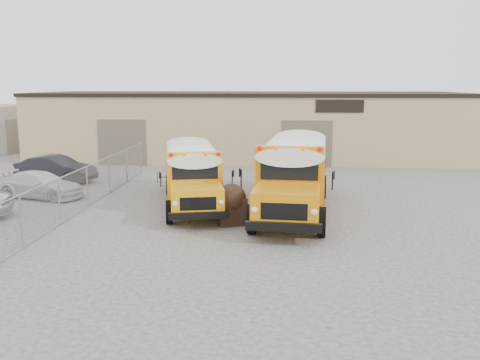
# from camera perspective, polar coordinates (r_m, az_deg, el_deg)

# --- Properties ---
(ground) EXTENTS (120.00, 120.00, 0.00)m
(ground) POSITION_cam_1_polar(r_m,az_deg,el_deg) (20.00, -2.48, -5.14)
(ground) COLOR #44413F
(ground) RESTS_ON ground
(warehouse) EXTENTS (30.20, 10.20, 4.67)m
(warehouse) POSITION_cam_1_polar(r_m,az_deg,el_deg) (39.31, 0.95, 5.98)
(warehouse) COLOR tan
(warehouse) RESTS_ON ground
(chainlink_fence) EXTENTS (0.07, 18.07, 1.81)m
(chainlink_fence) POSITION_cam_1_polar(r_m,az_deg,el_deg) (24.05, -15.97, -0.69)
(chainlink_fence) COLOR gray
(chainlink_fence) RESTS_ON ground
(school_bus_left) EXTENTS (4.00, 9.28, 2.64)m
(school_bus_left) POSITION_cam_1_polar(r_m,az_deg,el_deg) (29.53, -5.63, 2.86)
(school_bus_left) COLOR #F9A10E
(school_bus_left) RESTS_ON ground
(school_bus_right) EXTENTS (3.45, 10.66, 3.07)m
(school_bus_right) POSITION_cam_1_polar(r_m,az_deg,el_deg) (29.27, 6.54, 3.27)
(school_bus_right) COLOR orange
(school_bus_right) RESTS_ON ground
(tarp_bundle) EXTENTS (1.30, 1.23, 1.56)m
(tarp_bundle) POSITION_cam_1_polar(r_m,az_deg,el_deg) (20.36, -0.94, -2.52)
(tarp_bundle) COLOR black
(tarp_bundle) RESTS_ON ground
(car_white) EXTENTS (4.53, 2.71, 1.23)m
(car_white) POSITION_cam_1_polar(r_m,az_deg,el_deg) (26.77, -20.53, -0.49)
(car_white) COLOR silver
(car_white) RESTS_ON ground
(car_dark) EXTENTS (4.59, 2.38, 1.44)m
(car_dark) POSITION_cam_1_polar(r_m,az_deg,el_deg) (30.78, -19.05, 1.13)
(car_dark) COLOR black
(car_dark) RESTS_ON ground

